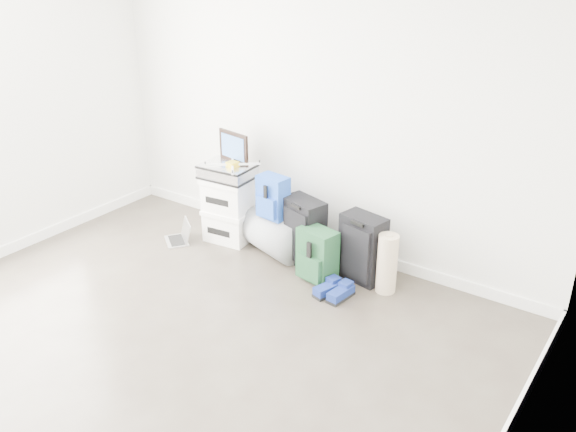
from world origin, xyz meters
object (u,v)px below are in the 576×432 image
Objects in this scene: briefcase at (228,171)px; large_suitcase at (303,232)px; laptop at (180,236)px; boxes_stack at (229,209)px; carry_on at (362,248)px; duffel_bag at (275,235)px.

briefcase reaches higher than large_suitcase.
boxes_stack is at bearing 76.83° from laptop.
carry_on is (1.41, 0.05, -0.41)m from briefcase.
duffel_bag is at bearing -5.06° from boxes_stack.
laptop is (-0.36, -0.31, -0.27)m from boxes_stack.
briefcase is 0.78× the size of duffel_bag.
briefcase is at bearing -166.54° from carry_on.
duffel_bag is 1.00× the size of large_suitcase.
briefcase is 1.36× the size of laptop.
laptop is at bearing -143.37° from briefcase.
duffel_bag is 0.89m from carry_on.
laptop is at bearing -157.00° from carry_on.
large_suitcase reaches higher than laptop.
laptop is at bearing -145.98° from boxes_stack.
laptop is (-1.20, -0.33, -0.25)m from large_suitcase.
large_suitcase is at bearing 17.98° from duffel_bag.
duffel_bag is 1.03× the size of carry_on.
carry_on is (0.88, 0.03, 0.11)m from duffel_bag.
briefcase is 0.78× the size of large_suitcase.
carry_on reaches higher than laptop.
duffel_bag is at bearing -2.45° from briefcase.
large_suitcase reaches higher than duffel_bag.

